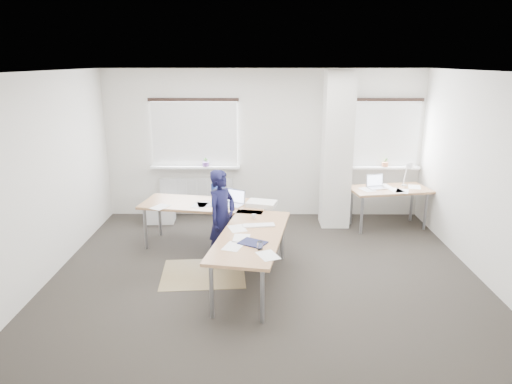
{
  "coord_description": "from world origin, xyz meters",
  "views": [
    {
      "loc": [
        -0.09,
        -6.07,
        2.93
      ],
      "look_at": [
        -0.14,
        0.9,
        0.92
      ],
      "focal_mm": 32.0,
      "sensor_mm": 36.0,
      "label": 1
    }
  ],
  "objects_px": {
    "desk_side": "(390,191)",
    "person": "(222,218)",
    "task_chair": "(231,230)",
    "desk_main": "(229,220)"
  },
  "relations": [
    {
      "from": "desk_side",
      "to": "task_chair",
      "type": "xyz_separation_m",
      "value": [
        -2.8,
        -0.98,
        -0.38
      ]
    },
    {
      "from": "task_chair",
      "to": "desk_main",
      "type": "bearing_deg",
      "value": -71.18
    },
    {
      "from": "desk_main",
      "to": "task_chair",
      "type": "relative_size",
      "value": 2.68
    },
    {
      "from": "desk_main",
      "to": "desk_side",
      "type": "height_order",
      "value": "desk_side"
    },
    {
      "from": "desk_side",
      "to": "person",
      "type": "bearing_deg",
      "value": -160.96
    },
    {
      "from": "desk_side",
      "to": "desk_main",
      "type": "bearing_deg",
      "value": -160.46
    },
    {
      "from": "task_chair",
      "to": "person",
      "type": "bearing_deg",
      "value": -80.51
    },
    {
      "from": "person",
      "to": "task_chair",
      "type": "bearing_deg",
      "value": 25.75
    },
    {
      "from": "desk_side",
      "to": "person",
      "type": "relative_size",
      "value": 1.04
    },
    {
      "from": "desk_side",
      "to": "task_chair",
      "type": "bearing_deg",
      "value": -170.66
    }
  ]
}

